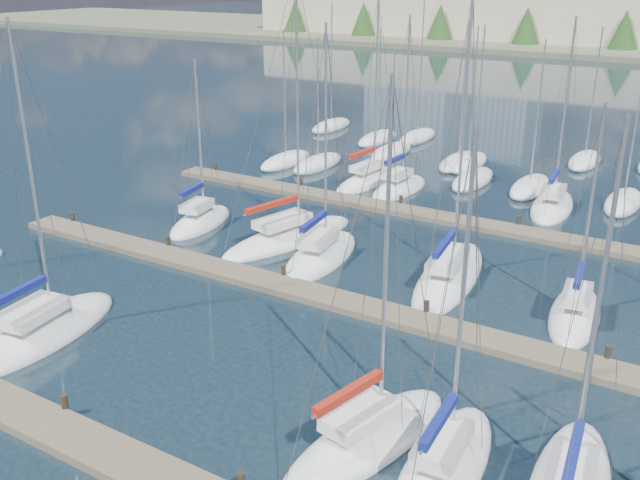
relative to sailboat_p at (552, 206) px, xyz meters
The scene contains 17 objects.
ground 24.48m from the sailboat_p, 101.27° to the left, with size 400.00×400.00×0.00m, color #192933.
dock_near 34.32m from the sailboat_p, 98.01° to the right, with size 44.00×1.93×1.10m.
dock_mid 20.55m from the sailboat_p, 103.46° to the right, with size 44.00×1.93×1.10m.
dock_far 7.66m from the sailboat_p, 128.64° to the right, with size 44.00×1.93×1.10m.
sailboat_p is the anchor object (origin of this frame).
sailboat_k 14.58m from the sailboat_p, 95.94° to the right, with size 4.11×10.42×15.13m.
sailboat_o 10.68m from the sailboat_p, behind, with size 2.73×6.88×12.95m.
sailboat_i 18.43m from the sailboat_p, 129.81° to the right, with size 5.04×10.33×15.95m.
sailboat_c 32.96m from the sailboat_p, 116.19° to the right, with size 4.36×8.94×14.19m.
sailboat_j 17.83m from the sailboat_p, 119.13° to the right, with size 3.90×8.25×13.37m.
sailboat_h 23.37m from the sailboat_p, 140.73° to the right, with size 3.51×6.59×10.92m.
sailboat_l 16.38m from the sailboat_p, 71.81° to the right, with size 3.06×7.01×10.64m.
sailboat_e 29.10m from the sailboat_p, 81.91° to the right, with size 2.86×7.53×11.98m.
sailboat_n 13.40m from the sailboat_p, behind, with size 3.14×8.06×14.22m.
sailboat_d 28.85m from the sailboat_p, 87.39° to the right, with size 4.13×8.34×13.14m.
distant_boats 11.99m from the sailboat_p, 139.61° to the left, with size 36.93×20.75×13.30m.
shoreline 115.43m from the sailboat_p, 99.03° to the left, with size 400.00×60.00×38.00m.
Camera 1 is at (15.30, -10.88, 15.25)m, focal length 40.00 mm.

